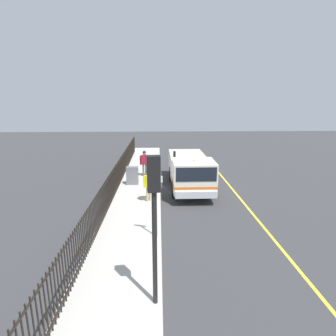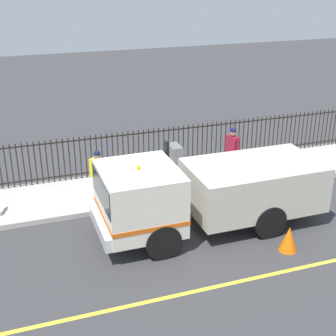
# 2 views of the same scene
# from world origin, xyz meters

# --- Properties ---
(ground_plane) EXTENTS (61.52, 61.52, 0.00)m
(ground_plane) POSITION_xyz_m (0.00, 0.00, 0.00)
(ground_plane) COLOR #38383A
(ground_plane) RESTS_ON ground
(sidewalk_slab) EXTENTS (2.66, 27.97, 0.16)m
(sidewalk_slab) POSITION_xyz_m (2.90, 0.00, 0.08)
(sidewalk_slab) COLOR #B7B2A8
(sidewalk_slab) RESTS_ON ground
(lane_marking) EXTENTS (0.12, 25.17, 0.01)m
(lane_marking) POSITION_xyz_m (-2.79, 0.00, 0.00)
(lane_marking) COLOR yellow
(lane_marking) RESTS_ON ground
(work_truck) EXTENTS (2.30, 6.49, 2.44)m
(work_truck) POSITION_xyz_m (-0.19, -0.43, 1.22)
(work_truck) COLOR silver
(work_truck) RESTS_ON ground
(worker_standing) EXTENTS (0.49, 0.49, 1.69)m
(worker_standing) POSITION_xyz_m (2.19, 1.92, 1.19)
(worker_standing) COLOR yellow
(worker_standing) RESTS_ON sidewalk_slab
(pedestrian_distant) EXTENTS (0.63, 0.35, 1.76)m
(pedestrian_distant) POSITION_xyz_m (2.63, -2.84, 1.24)
(pedestrian_distant) COLOR maroon
(pedestrian_distant) RESTS_ON sidewalk_slab
(iron_fence) EXTENTS (0.04, 23.81, 1.53)m
(iron_fence) POSITION_xyz_m (4.08, 0.00, 0.93)
(iron_fence) COLOR black
(iron_fence) RESTS_ON sidewalk_slab
(utility_cabinet) EXTENTS (0.72, 0.37, 1.12)m
(utility_cabinet) POSITION_xyz_m (3.29, -0.98, 0.72)
(utility_cabinet) COLOR slate
(utility_cabinet) RESTS_ON sidewalk_slab
(traffic_cone) EXTENTS (0.49, 0.49, 0.70)m
(traffic_cone) POSITION_xyz_m (-1.97, -2.27, 0.35)
(traffic_cone) COLOR orange
(traffic_cone) RESTS_ON ground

